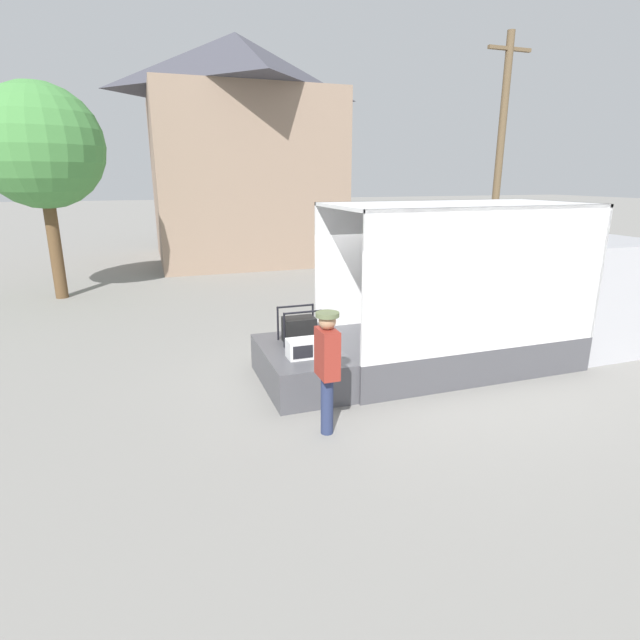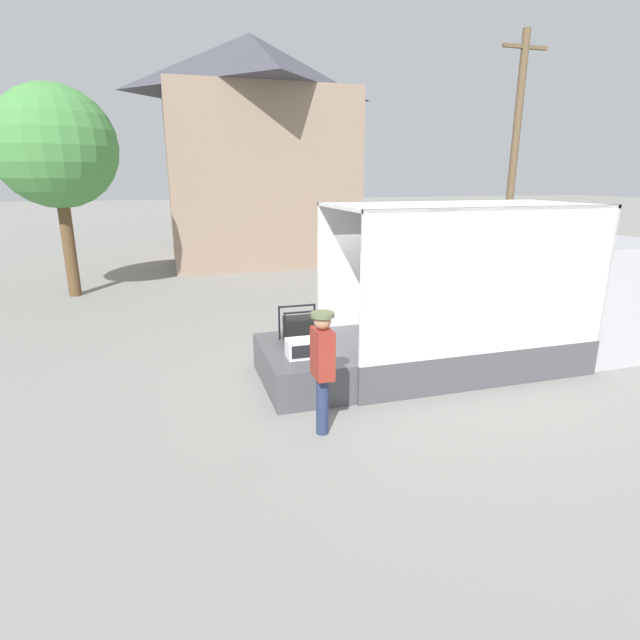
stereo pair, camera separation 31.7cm
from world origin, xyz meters
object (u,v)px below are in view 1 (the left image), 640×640
at_px(microwave, 303,348).
at_px(street_tree, 41,147).
at_px(utility_pole, 500,153).
at_px(portable_generator, 300,329).
at_px(box_truck, 529,308).
at_px(worker_person, 327,360).

xyz_separation_m(microwave, street_tree, (-4.93, 9.18, 3.55)).
height_order(microwave, street_tree, street_tree).
bearing_deg(utility_pole, street_tree, 179.59).
bearing_deg(utility_pole, portable_generator, -141.58).
relative_size(portable_generator, utility_pole, 0.08).
bearing_deg(street_tree, microwave, -61.77).
relative_size(utility_pole, street_tree, 1.40).
bearing_deg(street_tree, portable_generator, -58.53).
height_order(portable_generator, street_tree, street_tree).
xyz_separation_m(box_truck, portable_generator, (-4.78, 0.38, -0.08)).
xyz_separation_m(worker_person, utility_pole, (10.68, 10.46, 3.34)).
bearing_deg(microwave, box_truck, 4.95).
distance_m(worker_person, street_tree, 12.08).
height_order(box_truck, worker_person, box_truck).
distance_m(utility_pole, street_tree, 15.53).
relative_size(box_truck, utility_pole, 0.81).
relative_size(worker_person, street_tree, 0.29).
distance_m(portable_generator, utility_pole, 13.75).
distance_m(box_truck, street_tree, 13.64).
height_order(worker_person, street_tree, street_tree).
distance_m(microwave, street_tree, 11.01).
bearing_deg(worker_person, microwave, 87.03).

